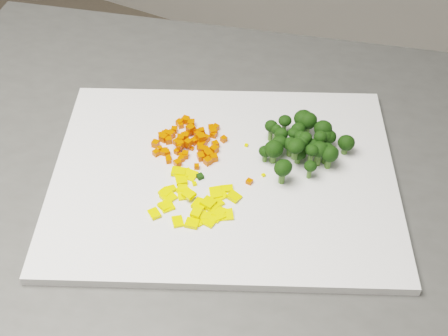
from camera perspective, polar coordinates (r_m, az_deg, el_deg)
The scene contains 145 objects.
counter_block at distance 1.26m, azimuth 0.43°, elevation -14.68°, with size 1.05×0.73×0.90m, color #434340.
cutting_board at distance 0.88m, azimuth 0.00°, elevation -0.76°, with size 0.48×0.37×0.01m, color silver.
carrot_pile at distance 0.91m, azimuth -3.25°, elevation 2.91°, with size 0.11×0.11×0.03m, color #DC3E02, non-canonical shape.
pepper_pile at distance 0.83m, azimuth -2.69°, elevation -2.60°, with size 0.12×0.12×0.02m, color yellow, non-canonical shape.
broccoli_pile at distance 0.89m, azimuth 7.35°, elevation 2.45°, with size 0.13×0.13×0.06m, color black, non-canonical shape.
carrot_cube_0 at distance 0.90m, azimuth -5.22°, elevation 1.41°, with size 0.01×0.01×0.01m, color #DC3E02.
carrot_cube_1 at distance 0.89m, azimuth -0.92°, elevation 0.93°, with size 0.01×0.01×0.01m, color #DC3E02.
carrot_cube_2 at distance 0.92m, azimuth -0.02°, elevation 2.66°, with size 0.01×0.01×0.01m, color #DC3E02.
carrot_cube_3 at distance 0.91m, azimuth -2.20°, elevation 2.91°, with size 0.01×0.01×0.01m, color #DC3E02.
carrot_cube_4 at distance 0.95m, azimuth -4.08°, elevation 4.16°, with size 0.01×0.01×0.01m, color #DC3E02.
carrot_cube_5 at distance 0.91m, azimuth -5.87°, elevation 1.76°, with size 0.01×0.01×0.01m, color #DC3E02.
carrot_cube_6 at distance 0.90m, azimuth -4.09°, elevation 2.03°, with size 0.01×0.01×0.01m, color #DC3E02.
carrot_cube_7 at distance 0.90m, azimuth -2.04°, elevation 1.72°, with size 0.01×0.01×0.01m, color #DC3E02.
carrot_cube_8 at distance 0.91m, azimuth -3.97°, elevation 2.37°, with size 0.01×0.01×0.01m, color #DC3E02.
carrot_cube_9 at distance 0.93m, azimuth -5.21°, elevation 2.97°, with size 0.01×0.01×0.01m, color #DC3E02.
carrot_cube_10 at distance 0.93m, azimuth -2.35°, elevation 3.12°, with size 0.01×0.01×0.01m, color #DC3E02.
carrot_cube_11 at distance 0.90m, azimuth -2.10°, elevation 1.14°, with size 0.01×0.01×0.01m, color #DC3E02.
carrot_cube_12 at distance 0.94m, azimuth -1.20°, elevation 3.71°, with size 0.01×0.01×0.01m, color #DC3E02.
carrot_cube_13 at distance 0.93m, azimuth -0.95°, elevation 3.07°, with size 0.01×0.01×0.01m, color #DC3E02.
carrot_cube_14 at distance 0.94m, azimuth -4.57°, elevation 3.50°, with size 0.01×0.01×0.01m, color #DC3E02.
carrot_cube_15 at distance 0.91m, azimuth -2.18°, elevation 2.01°, with size 0.01×0.01×0.01m, color #DC3E02.
carrot_cube_16 at distance 0.90m, azimuth -1.64°, elevation 1.60°, with size 0.01×0.01×0.01m, color #DC3E02.
carrot_cube_17 at distance 0.90m, azimuth -0.90°, elevation 1.71°, with size 0.01×0.01×0.01m, color #DC3E02.
carrot_cube_18 at distance 0.91m, azimuth -2.08°, elevation 2.78°, with size 0.01×0.01×0.01m, color #DC3E02.
carrot_cube_19 at distance 0.91m, azimuth -5.39°, elevation 1.61°, with size 0.01×0.01×0.01m, color #DC3E02.
carrot_cube_20 at distance 0.93m, azimuth -5.67°, elevation 2.90°, with size 0.01×0.01×0.01m, color #DC3E02.
carrot_cube_21 at distance 0.91m, azimuth -3.51°, elevation 2.94°, with size 0.01×0.01×0.01m, color #DC3E02.
carrot_cube_22 at distance 0.89m, azimuth -3.94°, elevation 0.82°, with size 0.01×0.01×0.01m, color #DC3E02.
carrot_cube_23 at distance 0.94m, azimuth -2.92°, elevation 3.48°, with size 0.01×0.01×0.01m, color #DC3E02.
carrot_cube_24 at distance 0.92m, azimuth -5.56°, elevation 2.76°, with size 0.01×0.01×0.01m, color #DC3E02.
carrot_cube_25 at distance 0.92m, azimuth -2.72°, elevation 2.47°, with size 0.01×0.01×0.01m, color #DC3E02.
carrot_cube_26 at distance 0.89m, azimuth -1.36°, elevation 1.05°, with size 0.01×0.01×0.01m, color #DC3E02.
carrot_cube_27 at distance 0.92m, azimuth -3.70°, elevation 2.92°, with size 0.01×0.01×0.01m, color #DC3E02.
carrot_cube_28 at distance 0.90m, azimuth -5.09°, elevation 0.91°, with size 0.01×0.01×0.01m, color #DC3E02.
carrot_cube_29 at distance 0.95m, azimuth -3.02°, elevation 4.09°, with size 0.01×0.01×0.01m, color #DC3E02.
carrot_cube_30 at distance 0.91m, azimuth -3.98°, elevation 2.68°, with size 0.01×0.01×0.01m, color #DC3E02.
carrot_cube_31 at distance 0.91m, azimuth -3.54°, elevation 2.30°, with size 0.01×0.01×0.01m, color #DC3E02.
carrot_cube_32 at distance 0.91m, azimuth -1.92°, elevation 2.29°, with size 0.01×0.01×0.01m, color #DC3E02.
carrot_cube_33 at distance 0.92m, azimuth -5.10°, elevation 2.54°, with size 0.01×0.01×0.01m, color #DC3E02.
carrot_cube_34 at distance 0.94m, azimuth -2.93°, elevation 3.47°, with size 0.01×0.01×0.01m, color #DC3E02.
carrot_cube_35 at distance 0.89m, azimuth -4.27°, elevation 0.46°, with size 0.01×0.01×0.01m, color #DC3E02.
carrot_cube_36 at distance 0.89m, azimuth -5.09°, elevation 0.69°, with size 0.01×0.01×0.01m, color #DC3E02.
carrot_cube_37 at distance 0.95m, azimuth -3.99°, elevation 3.90°, with size 0.01×0.01×0.01m, color #DC3E02.
carrot_cube_38 at distance 0.94m, azimuth -5.29°, elevation 3.24°, with size 0.01×0.01×0.01m, color #DC3E02.
carrot_cube_39 at distance 0.91m, azimuth -3.62°, elevation 2.90°, with size 0.01×0.01×0.01m, color #DC3E02.
carrot_cube_40 at distance 0.93m, azimuth -5.49°, elevation 3.10°, with size 0.01×0.01×0.01m, color #DC3E02.
carrot_cube_41 at distance 0.90m, azimuth -5.56°, elevation 1.43°, with size 0.01×0.01×0.01m, color #DC3E02.
carrot_cube_42 at distance 0.90m, azimuth -2.22°, elevation 1.14°, with size 0.01×0.01×0.01m, color #DC3E02.
carrot_cube_43 at distance 0.90m, azimuth -3.29°, elevation 2.32°, with size 0.01×0.01×0.01m, color #DC3E02.
carrot_cube_44 at distance 0.93m, azimuth -4.75°, elevation 2.98°, with size 0.01×0.01×0.01m, color #DC3E02.
carrot_cube_45 at distance 0.92m, azimuth -6.28°, elevation 2.22°, with size 0.01×0.01×0.01m, color #DC3E02.
carrot_cube_46 at distance 0.89m, azimuth -2.12°, elevation 0.99°, with size 0.01×0.01×0.01m, color #DC3E02.
carrot_cube_47 at distance 0.93m, azimuth -1.01°, elevation 3.31°, with size 0.01×0.01×0.01m, color #DC3E02.
carrot_cube_48 at distance 0.93m, azimuth -3.51°, elevation 3.08°, with size 0.01×0.01×0.01m, color #DC3E02.
carrot_cube_49 at distance 0.93m, azimuth -2.79°, elevation 3.47°, with size 0.01×0.01×0.01m, color #DC3E02.
carrot_cube_50 at distance 0.90m, azimuth -4.36°, elevation 2.37°, with size 0.01×0.01×0.01m, color #DC3E02.
carrot_cube_51 at distance 0.94m, azimuth -0.77°, elevation 3.72°, with size 0.01×0.01×0.01m, color #DC3E02.
carrot_cube_52 at distance 0.90m, azimuth -4.07°, elevation 2.19°, with size 0.01×0.01×0.01m, color #DC3E02.
carrot_cube_53 at distance 0.90m, azimuth -4.30°, elevation 1.52°, with size 0.01×0.01×0.01m, color #DC3E02.
carrot_cube_54 at distance 0.93m, azimuth -2.42°, elevation 3.31°, with size 0.01×0.01×0.01m, color #DC3E02.
carrot_cube_55 at distance 0.93m, azimuth -1.99°, elevation 3.17°, with size 0.01×0.01×0.01m, color #DC3E02.
carrot_cube_56 at distance 0.92m, azimuth -2.23°, elevation 2.59°, with size 0.01×0.01×0.01m, color #DC3E02.
carrot_cube_57 at distance 0.92m, azimuth -2.06°, elevation 3.41°, with size 0.01×0.01×0.01m, color #DC3E02.
carrot_cube_58 at distance 0.90m, azimuth -3.55°, elevation 1.25°, with size 0.01×0.01×0.01m, color #DC3E02.
carrot_cube_59 at distance 0.91m, azimuth -0.80°, elevation 2.16°, with size 0.01×0.01×0.01m, color #DC3E02.
carrot_cube_60 at distance 0.93m, azimuth -3.07°, elevation 3.59°, with size 0.01×0.01×0.01m, color #DC3E02.
carrot_cube_61 at distance 0.90m, azimuth -1.41°, elevation 1.24°, with size 0.01×0.01×0.01m, color #DC3E02.
carrot_cube_62 at distance 0.89m, azimuth -1.51°, elevation 0.62°, with size 0.01×0.01×0.01m, color #DC3E02.
carrot_cube_63 at distance 0.92m, azimuth -1.65°, elevation 2.72°, with size 0.01×0.01×0.01m, color #DC3E02.
carrot_cube_64 at distance 0.90m, azimuth -6.23°, elevation 1.38°, with size 0.01×0.01×0.01m, color #DC3E02.
carrot_cube_65 at distance 0.93m, azimuth -4.91°, elevation 3.06°, with size 0.01×0.01×0.01m, color #DC3E02.
carrot_cube_66 at distance 0.95m, azimuth -3.53°, elevation 4.41°, with size 0.01×0.01×0.01m, color #DC3E02.
carrot_cube_67 at distance 0.91m, azimuth -4.02°, elevation 2.82°, with size 0.01×0.01×0.01m, color #DC3E02.
carrot_cube_68 at distance 0.88m, azimuth -2.51°, elevation 0.13°, with size 0.01×0.01×0.01m, color #DC3E02.
carrot_cube_69 at distance 0.90m, azimuth -3.62°, elevation 1.08°, with size 0.01×0.01×0.01m, color #DC3E02.
pepper_chunk_0 at distance 0.81m, azimuth -1.27°, elevation -4.81°, with size 0.02×0.02×0.00m, color yellow.
pepper_chunk_1 at distance 0.82m, azimuth -2.35°, elevation -4.74°, with size 0.02×0.01×0.00m, color yellow.
pepper_chunk_2 at distance 0.81m, azimuth -4.26°, elevation -4.91°, with size 0.01×0.02×0.00m, color yellow.
pepper_chunk_3 at distance 0.84m, azimuth 0.93°, elevation -2.65°, with size 0.02×0.02×0.01m, color yellow.
pepper_chunk_4 at distance 0.82m, azimuth 0.12°, elevation -4.32°, with size 0.02×0.02×0.00m, color yellow.
pepper_chunk_5 at distance 0.82m, azimuth -1.63°, elevation -4.41°, with size 0.02×0.01×0.01m, color yellow.
pepper_chunk_6 at distance 0.85m, azimuth -0.76°, elevation -2.26°, with size 0.02×0.02×0.00m, color yellow.
pepper_chunk_7 at distance 0.82m, azimuth -0.58°, elevation -4.42°, with size 0.02×0.01×0.00m, color yellow.
pepper_chunk_8 at distance 0.85m, azimuth -4.87°, elevation -1.93°, with size 0.01×0.01×0.00m, color yellow.
pepper_chunk_9 at distance 0.82m, azimuth -1.77°, elevation -4.58°, with size 0.01×0.02×0.00m, color yellow.
pepper_chunk_10 at distance 0.82m, azimuth -0.68°, elevation -4.41°, with size 0.02×0.02×0.00m, color yellow.
pepper_chunk_11 at distance 0.83m, azimuth -2.19°, elevation -3.33°, with size 0.02×0.02×0.01m, color yellow.
pepper_chunk_12 at distance 0.83m, azimuth -0.62°, elevation -3.23°, with size 0.01×0.01×0.00m, color yellow.
pepper_chunk_13 at distance 0.81m, azimuth -2.94°, elevation -5.07°, with size 0.02×0.02×0.01m, color yellow.
pepper_chunk_14 at distance 0.83m, azimuth -6.38°, elevation -4.15°, with size 0.02×0.01×0.00m, color yellow.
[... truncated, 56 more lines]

